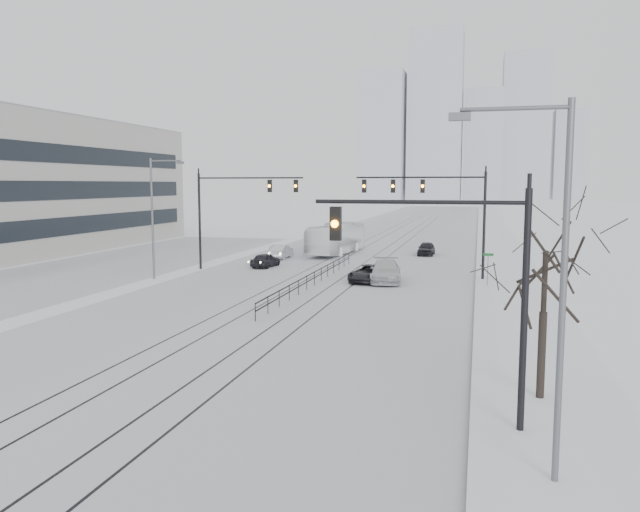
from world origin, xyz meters
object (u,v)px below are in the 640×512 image
(sedan_sb_outer, at_px, (281,252))
(sedan_nb_far, at_px, (426,249))
(sedan_nb_front, at_px, (368,274))
(sedan_sb_inner, at_px, (265,260))
(sedan_nb_right, at_px, (386,271))
(traffic_mast_near, at_px, (466,275))
(box_truck, at_px, (336,239))
(bare_tree, at_px, (545,266))

(sedan_sb_outer, height_order, sedan_nb_far, sedan_sb_outer)
(sedan_sb_outer, bearing_deg, sedan_nb_front, 130.07)
(sedan_sb_inner, bearing_deg, sedan_nb_front, 156.19)
(sedan_sb_outer, distance_m, sedan_nb_right, 16.76)
(traffic_mast_near, xyz_separation_m, sedan_sb_outer, (-17.97, 38.64, -3.89))
(sedan_sb_outer, bearing_deg, sedan_nb_right, 133.86)
(sedan_nb_front, height_order, sedan_nb_far, sedan_nb_far)
(sedan_nb_right, xyz_separation_m, box_truck, (-7.51, 16.85, 0.78))
(bare_tree, relative_size, sedan_nb_front, 1.39)
(sedan_sb_outer, xyz_separation_m, sedan_nb_far, (13.27, 6.30, -0.01))
(traffic_mast_near, xyz_separation_m, bare_tree, (2.41, 3.00, -0.07))
(sedan_sb_inner, relative_size, box_truck, 0.32)
(box_truck, bearing_deg, sedan_nb_far, -164.81)
(sedan_sb_inner, bearing_deg, box_truck, -101.54)
(sedan_sb_outer, relative_size, box_truck, 0.36)
(sedan_sb_inner, distance_m, box_truck, 11.96)
(traffic_mast_near, distance_m, sedan_sb_inner, 36.82)
(traffic_mast_near, bearing_deg, box_truck, 107.39)
(sedan_nb_front, relative_size, box_truck, 0.39)
(bare_tree, relative_size, box_truck, 0.54)
(sedan_nb_right, bearing_deg, sedan_sb_inner, 145.95)
(box_truck, bearing_deg, bare_tree, 118.34)
(sedan_nb_right, bearing_deg, sedan_nb_front, -175.81)
(sedan_nb_right, bearing_deg, bare_tree, -78.04)
(sedan_nb_right, distance_m, box_truck, 18.46)
(traffic_mast_near, xyz_separation_m, sedan_sb_inner, (-17.31, 32.25, -3.95))
(sedan_nb_front, xyz_separation_m, sedan_nb_far, (2.69, 18.44, 0.05))
(bare_tree, relative_size, sedan_sb_outer, 1.49)
(sedan_nb_far, bearing_deg, sedan_nb_right, -93.94)
(sedan_sb_inner, height_order, sedan_nb_right, sedan_nb_right)
(box_truck, bearing_deg, traffic_mast_near, 114.14)
(sedan_nb_front, relative_size, sedan_nb_far, 1.14)
(sedan_nb_right, relative_size, sedan_nb_far, 1.39)
(traffic_mast_near, xyz_separation_m, sedan_nb_far, (-4.70, 44.94, -3.90))
(bare_tree, xyz_separation_m, box_truck, (-16.07, 40.60, -2.93))
(traffic_mast_near, bearing_deg, sedan_nb_far, 95.97)
(traffic_mast_near, height_order, sedan_nb_front, traffic_mast_near)
(sedan_nb_far, bearing_deg, traffic_mast_near, -83.42)
(bare_tree, distance_m, sedan_nb_right, 25.52)
(sedan_nb_far, height_order, box_truck, box_truck)
(sedan_sb_inner, xyz_separation_m, box_truck, (3.66, 11.35, 0.95))
(sedan_nb_right, bearing_deg, traffic_mast_near, -84.91)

